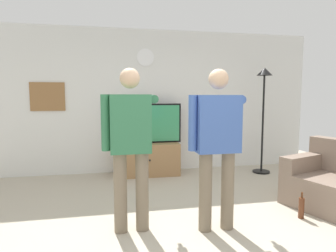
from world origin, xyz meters
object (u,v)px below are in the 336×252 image
(tv_stand, at_px, (148,159))
(beverage_bottle, at_px, (301,208))
(framed_picture, at_px, (48,97))
(person_standing_nearer_lamp, at_px, (131,140))
(person_standing_nearer_couch, at_px, (217,139))
(television, at_px, (148,123))
(floor_lamp, at_px, (264,98))
(wall_clock, at_px, (145,57))

(tv_stand, xyz_separation_m, beverage_bottle, (1.55, -2.26, -0.16))
(framed_picture, xyz_separation_m, beverage_bottle, (3.31, -2.55, -1.31))
(person_standing_nearer_lamp, xyz_separation_m, person_standing_nearer_couch, (0.91, -0.15, 0.00))
(television, height_order, beverage_bottle, television)
(television, height_order, person_standing_nearer_couch, person_standing_nearer_couch)
(tv_stand, relative_size, floor_lamp, 0.57)
(tv_stand, bearing_deg, person_standing_nearer_lamp, -101.98)
(wall_clock, bearing_deg, floor_lamp, -14.60)
(wall_clock, height_order, floor_lamp, wall_clock)
(framed_picture, bearing_deg, person_standing_nearer_couch, -49.69)
(person_standing_nearer_lamp, bearing_deg, wall_clock, 79.40)
(beverage_bottle, bearing_deg, tv_stand, 124.40)
(floor_lamp, relative_size, beverage_bottle, 6.18)
(television, relative_size, wall_clock, 3.89)
(person_standing_nearer_couch, bearing_deg, beverage_bottle, 2.78)
(television, height_order, floor_lamp, floor_lamp)
(beverage_bottle, bearing_deg, person_standing_nearer_couch, -177.22)
(framed_picture, bearing_deg, beverage_bottle, -37.65)
(television, distance_m, floor_lamp, 2.21)
(tv_stand, distance_m, floor_lamp, 2.43)
(television, relative_size, person_standing_nearer_couch, 0.72)
(wall_clock, height_order, framed_picture, wall_clock)
(wall_clock, relative_size, beverage_bottle, 1.00)
(television, distance_m, wall_clock, 1.25)
(framed_picture, xyz_separation_m, floor_lamp, (3.90, -0.56, -0.03))
(tv_stand, distance_m, wall_clock, 1.90)
(person_standing_nearer_lamp, relative_size, beverage_bottle, 5.45)
(person_standing_nearer_lamp, bearing_deg, beverage_bottle, -2.68)
(tv_stand, distance_m, person_standing_nearer_lamp, 2.32)
(person_standing_nearer_couch, distance_m, beverage_bottle, 1.40)
(beverage_bottle, bearing_deg, television, 123.86)
(floor_lamp, xyz_separation_m, beverage_bottle, (-0.60, -1.99, -1.28))
(person_standing_nearer_lamp, height_order, person_standing_nearer_couch, person_standing_nearer_lamp)
(floor_lamp, height_order, beverage_bottle, floor_lamp)
(wall_clock, distance_m, framed_picture, 1.91)
(wall_clock, relative_size, person_standing_nearer_couch, 0.18)
(wall_clock, bearing_deg, television, -90.00)
(television, height_order, person_standing_nearer_lamp, person_standing_nearer_lamp)
(framed_picture, relative_size, beverage_bottle, 1.85)
(wall_clock, bearing_deg, framed_picture, 179.84)
(television, bearing_deg, person_standing_nearer_lamp, -101.73)
(framed_picture, xyz_separation_m, person_standing_nearer_couch, (2.21, -2.60, -0.45))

